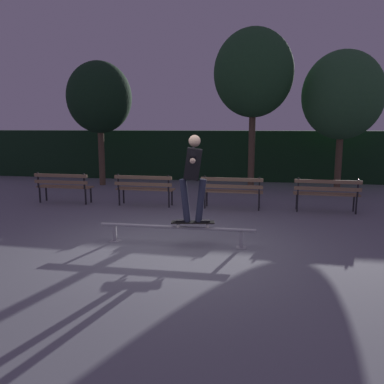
% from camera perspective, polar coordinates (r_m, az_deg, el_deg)
% --- Properties ---
extents(ground_plane, '(90.00, 90.00, 0.00)m').
position_cam_1_polar(ground_plane, '(7.01, -2.64, -8.17)').
color(ground_plane, slate).
extents(hedge_backdrop, '(24.00, 1.20, 1.98)m').
position_cam_1_polar(hedge_backdrop, '(15.99, 4.56, 5.43)').
color(hedge_backdrop, black).
rests_on(hedge_backdrop, ground).
extents(grind_rail, '(2.89, 0.18, 0.35)m').
position_cam_1_polar(grind_rail, '(7.12, -2.32, -5.58)').
color(grind_rail, '#9E9EA3').
rests_on(grind_rail, ground).
extents(skateboard, '(0.80, 0.32, 0.09)m').
position_cam_1_polar(skateboard, '(7.03, 0.13, -4.51)').
color(skateboard, black).
rests_on(skateboard, grind_rail).
extents(skateboarder, '(0.63, 1.39, 1.56)m').
position_cam_1_polar(skateboarder, '(6.86, 0.15, 3.10)').
color(skateboarder, black).
rests_on(skateboarder, skateboard).
extents(park_bench_leftmost, '(1.61, 0.47, 0.88)m').
position_cam_1_polar(park_bench_leftmost, '(11.49, -18.39, 1.07)').
color(park_bench_leftmost, black).
rests_on(park_bench_leftmost, ground).
extents(park_bench_left_center, '(1.61, 0.47, 0.88)m').
position_cam_1_polar(park_bench_left_center, '(10.58, -7.00, 0.80)').
color(park_bench_left_center, black).
rests_on(park_bench_left_center, ground).
extents(park_bench_right_center, '(1.61, 0.47, 0.88)m').
position_cam_1_polar(park_bench_right_center, '(10.16, 5.90, 0.46)').
color(park_bench_right_center, black).
rests_on(park_bench_right_center, ground).
extents(park_bench_rightmost, '(1.61, 0.47, 0.88)m').
position_cam_1_polar(park_bench_rightmost, '(10.28, 19.18, 0.08)').
color(park_bench_rightmost, black).
rests_on(park_bench_rightmost, ground).
extents(tree_far_right, '(2.64, 2.64, 4.62)m').
position_cam_1_polar(tree_far_right, '(14.08, 21.26, 13.08)').
color(tree_far_right, brown).
rests_on(tree_far_right, ground).
extents(tree_behind_benches, '(2.64, 2.64, 5.35)m').
position_cam_1_polar(tree_behind_benches, '(13.61, 9.03, 16.82)').
color(tree_behind_benches, brown).
rests_on(tree_behind_benches, ground).
extents(tree_far_left, '(2.31, 2.31, 4.45)m').
position_cam_1_polar(tree_far_left, '(14.72, -13.45, 13.32)').
color(tree_far_left, brown).
rests_on(tree_far_left, ground).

